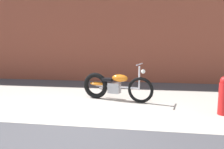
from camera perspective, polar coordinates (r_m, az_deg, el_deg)
ground_plane at (r=4.02m, az=-10.40°, el=-13.83°), size 80.00×80.00×0.00m
sidewalk_slab at (r=5.62m, az=-4.58°, el=-7.39°), size 36.00×3.50×0.01m
brick_building_wall at (r=8.96m, az=0.45°, el=17.99°), size 36.00×0.50×6.11m
motorcycle_orange at (r=5.69m, az=-0.08°, el=-3.07°), size 1.98×0.74×1.03m
fire_hydrant at (r=5.07m, az=28.37°, el=-5.09°), size 0.22×0.22×0.84m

